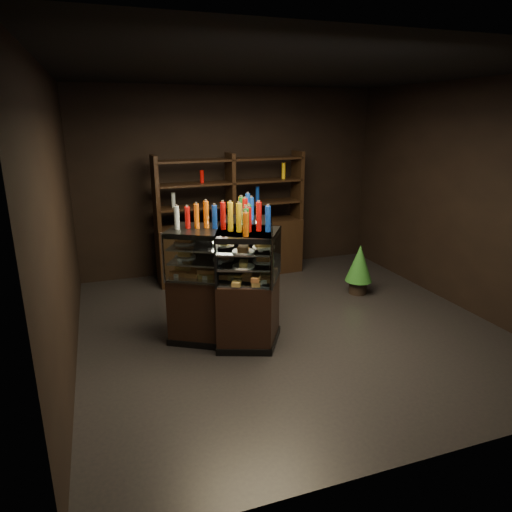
# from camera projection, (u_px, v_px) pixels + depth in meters

# --- Properties ---
(ground) EXTENTS (5.00, 5.00, 0.00)m
(ground) POSITION_uv_depth(u_px,v_px,m) (288.00, 326.00, 5.75)
(ground) COLOR black
(ground) RESTS_ON ground
(room_shell) EXTENTS (5.02, 5.02, 3.01)m
(room_shell) POSITION_uv_depth(u_px,v_px,m) (292.00, 171.00, 5.18)
(room_shell) COLOR black
(room_shell) RESTS_ON ground
(display_case) EXTENTS (1.48, 1.37, 1.35)m
(display_case) POSITION_uv_depth(u_px,v_px,m) (235.00, 300.00, 5.39)
(display_case) COLOR black
(display_case) RESTS_ON ground
(food_display) EXTENTS (1.11, 1.15, 0.42)m
(food_display) POSITION_uv_depth(u_px,v_px,m) (235.00, 257.00, 5.23)
(food_display) COLOR #DE8E4F
(food_display) RESTS_ON display_case
(bottles_top) EXTENTS (0.96, 1.01, 0.30)m
(bottles_top) POSITION_uv_depth(u_px,v_px,m) (234.00, 215.00, 5.09)
(bottles_top) COLOR #D8590A
(bottles_top) RESTS_ON display_case
(potted_conifer) EXTENTS (0.39, 0.39, 0.84)m
(potted_conifer) POSITION_uv_depth(u_px,v_px,m) (360.00, 262.00, 6.69)
(potted_conifer) COLOR black
(potted_conifer) RESTS_ON ground
(back_shelving) EXTENTS (2.40, 0.52, 2.00)m
(back_shelving) POSITION_uv_depth(u_px,v_px,m) (231.00, 241.00, 7.38)
(back_shelving) COLOR black
(back_shelving) RESTS_ON ground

